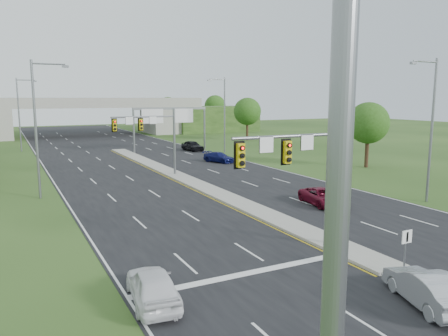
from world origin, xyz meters
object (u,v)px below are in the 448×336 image
keep_right_sign (406,245)px  overpass (84,119)px  car_silver (426,288)px  car_far_b (219,157)px  car_white (153,285)px  car_far_a (323,197)px  signal_mast_far (153,131)px  car_far_c (192,146)px  signal_mast_near (306,165)px  sign_gantry (169,117)px

keep_right_sign → overpass: size_ratio=0.03×
car_silver → car_far_b: 39.49m
car_white → car_far_a: 19.08m
signal_mast_far → car_far_b: signal_mast_far is taller
signal_mast_far → car_far_c: 23.12m
car_white → car_far_c: (21.03, 45.94, 0.06)m
car_white → car_far_c: 50.53m
keep_right_sign → car_far_c: size_ratio=0.48×
car_far_a → signal_mast_near: bearing=-125.6°
signal_mast_near → car_white: signal_mast_near is taller
car_far_a → car_far_c: car_far_c is taller
overpass → car_far_c: 37.38m
signal_mast_far → keep_right_sign: 29.71m
keep_right_sign → car_white: bearing=166.3°
keep_right_sign → sign_gantry: sign_gantry is taller
signal_mast_near → car_far_a: size_ratio=1.54×
signal_mast_near → car_far_c: bearing=74.4°
keep_right_sign → overpass: overpass is taller
car_far_a → car_far_b: (2.87, 23.59, 0.00)m
keep_right_sign → car_silver: (-1.50, -2.32, -0.80)m
car_white → car_far_c: bearing=-107.7°
keep_right_sign → sign_gantry: size_ratio=0.19×
car_silver → car_far_c: (11.53, 50.94, 0.08)m
sign_gantry → overpass: bearing=100.8°
sign_gantry → car_far_b: bearing=-83.1°
signal_mast_near → sign_gantry: signal_mast_near is taller
car_silver → overpass: bearing=-72.9°
signal_mast_near → car_far_a: 11.76m
car_silver → car_far_c: 52.23m
keep_right_sign → car_far_a: 13.52m
overpass → sign_gantry: bearing=-79.2°
keep_right_sign → car_far_c: keep_right_sign is taller
car_far_b → car_white: bearing=-143.2°
car_white → car_far_b: (19.32, 33.25, -0.09)m
car_far_b → car_far_c: bearing=59.2°
signal_mast_far → car_far_a: signal_mast_far is taller
keep_right_sign → signal_mast_far: bearing=94.4°
car_far_b → sign_gantry: bearing=73.8°
keep_right_sign → car_white: 11.35m
overpass → car_far_a: (5.45, -72.19, -2.90)m
car_silver → car_far_c: car_far_c is taller
overpass → car_far_b: (8.32, -48.60, -2.90)m
car_far_a → overpass: bearing=103.1°
sign_gantry → car_far_a: bearing=-91.9°
car_white → car_far_b: bearing=-113.3°
car_far_a → sign_gantry: bearing=96.9°
signal_mast_near → car_white: 9.76m
signal_mast_far → sign_gantry: 21.91m
car_silver → car_far_b: car_silver is taller
sign_gantry → car_far_a: size_ratio=2.55×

